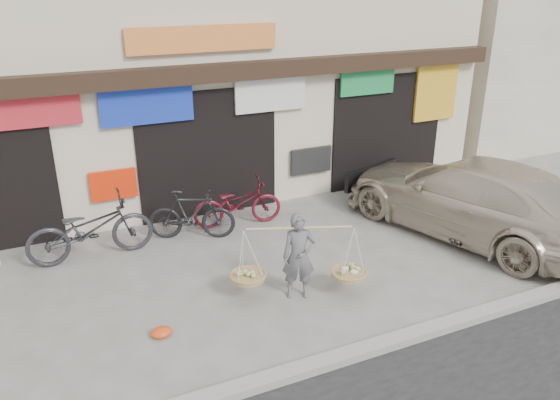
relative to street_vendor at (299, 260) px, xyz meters
name	(u,v)px	position (x,y,z in m)	size (l,w,h in m)	color
ground	(277,290)	(-0.25, 0.29, -0.66)	(70.00, 70.00, 0.00)	gray
kerb	(337,358)	(-0.25, -1.71, -0.60)	(70.00, 0.25, 0.12)	gray
shophouse_block	(167,37)	(-0.26, 6.71, 2.79)	(14.00, 6.32, 7.00)	beige
neighbor_east	(549,26)	(13.25, 7.29, 2.54)	(12.00, 7.00, 6.40)	beige
street_vendor	(299,260)	(0.00, 0.00, 0.00)	(2.08, 1.15, 1.45)	slate
bike_0	(90,229)	(-2.87, 2.72, -0.07)	(0.78, 2.23, 1.17)	#2C2C31
bike_1	(191,215)	(-0.98, 2.75, -0.15)	(0.48, 1.70, 1.02)	black
bike_2	(237,203)	(0.06, 2.98, -0.18)	(0.64, 1.83, 0.96)	maroon
suv	(470,197)	(4.14, 0.73, 0.11)	(3.62, 5.68, 1.53)	beige
red_bag	(161,332)	(-2.28, -0.15, -0.59)	(0.31, 0.25, 0.14)	#EA4416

